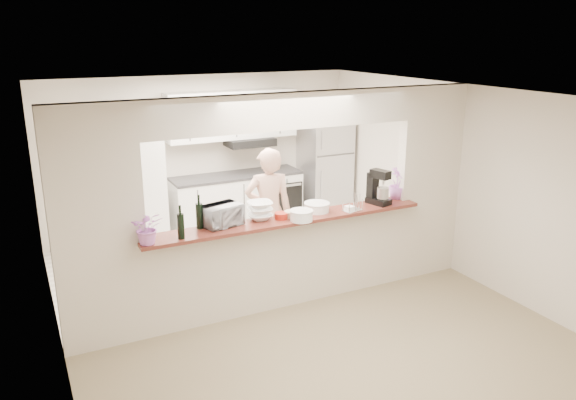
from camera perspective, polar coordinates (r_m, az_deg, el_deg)
floor at (r=6.84m, az=-0.20°, el=-10.44°), size 6.00×6.00×0.00m
tile_overlay at (r=8.13m, az=-5.07°, el=-5.91°), size 5.00×2.90×0.01m
partition at (r=6.30m, az=-0.22°, el=1.65°), size 5.00×0.15×2.50m
bar_counter at (r=6.59m, az=-0.19°, el=-6.00°), size 3.40×0.38×1.09m
kitchen_cabinets at (r=8.82m, az=-9.16°, el=2.40°), size 3.15×0.62×2.25m
refrigerator at (r=9.66m, az=3.75°, el=3.06°), size 0.75×0.70×1.70m
flower_left at (r=5.73m, az=-14.05°, el=-2.74°), size 0.37×0.34×0.34m
wine_bottle_a at (r=5.81m, az=-10.84°, el=-2.58°), size 0.07×0.07×0.36m
wine_bottle_b at (r=6.08m, az=-8.99°, el=-1.55°), size 0.08×0.08×0.38m
toaster_oven at (r=6.15m, az=-6.75°, el=-1.55°), size 0.48×0.39×0.23m
serving_bowls at (r=6.31m, az=-2.86°, el=-1.11°), size 0.30×0.30×0.20m
plate_stack_a at (r=6.28m, az=1.37°, el=-1.58°), size 0.26×0.26×0.12m
plate_stack_b at (r=6.61m, az=2.94°, el=-0.72°), size 0.30×0.30×0.11m
red_bowl at (r=6.35m, az=-0.71°, el=-1.61°), size 0.15×0.15×0.07m
tan_bowl at (r=6.40m, az=0.31°, el=-1.45°), size 0.16×0.16×0.07m
utensil_caddy at (r=6.64m, az=6.56°, el=-0.39°), size 0.25×0.17×0.21m
stand_mixer at (r=6.96m, az=9.14°, el=1.16°), size 0.25×0.33×0.43m
flower_right at (r=7.22m, az=11.08°, el=1.67°), size 0.28×0.28×0.39m
person at (r=7.37m, az=-1.98°, el=-1.25°), size 0.70×0.55×1.70m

